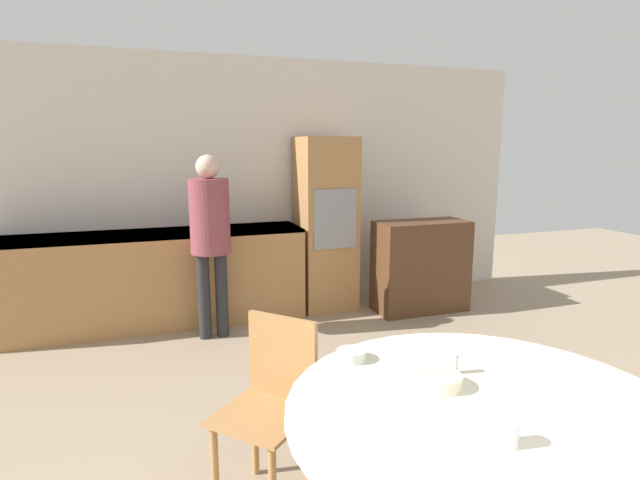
# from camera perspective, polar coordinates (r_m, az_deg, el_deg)

# --- Properties ---
(wall_back) EXTENTS (6.40, 0.05, 2.60)m
(wall_back) POSITION_cam_1_polar(r_m,az_deg,el_deg) (5.33, -8.56, 6.23)
(wall_back) COLOR silver
(wall_back) RESTS_ON ground_plane
(kitchen_counter) EXTENTS (2.80, 0.60, 0.90)m
(kitchen_counter) POSITION_cam_1_polar(r_m,az_deg,el_deg) (5.03, -18.20, -4.09)
(kitchen_counter) COLOR #AD7A47
(kitchen_counter) RESTS_ON ground_plane
(oven_unit) EXTENTS (0.56, 0.59, 1.80)m
(oven_unit) POSITION_cam_1_polar(r_m,az_deg,el_deg) (5.26, 0.60, 1.88)
(oven_unit) COLOR #AD7A47
(oven_unit) RESTS_ON ground_plane
(sideboard) EXTENTS (0.96, 0.45, 0.95)m
(sideboard) POSITION_cam_1_polar(r_m,az_deg,el_deg) (5.31, 11.43, -2.93)
(sideboard) COLOR #51331E
(sideboard) RESTS_ON ground_plane
(dining_table) EXTENTS (1.48, 1.48, 0.76)m
(dining_table) POSITION_cam_1_polar(r_m,az_deg,el_deg) (2.11, 18.22, -22.33)
(dining_table) COLOR #51331E
(dining_table) RESTS_ON ground_plane
(chair_far_left) EXTENTS (0.57, 0.57, 0.89)m
(chair_far_left) POSITION_cam_1_polar(r_m,az_deg,el_deg) (2.54, -5.51, -17.49)
(chair_far_left) COLOR #AD7A47
(chair_far_left) RESTS_ON ground_plane
(person_standing) EXTENTS (0.35, 0.35, 1.63)m
(person_standing) POSITION_cam_1_polar(r_m,az_deg,el_deg) (4.45, -12.45, 1.46)
(person_standing) COLOR #262628
(person_standing) RESTS_ON ground_plane
(cup) EXTENTS (0.07, 0.07, 0.08)m
(cup) POSITION_cam_1_polar(r_m,az_deg,el_deg) (1.80, 20.66, -19.94)
(cup) COLOR silver
(cup) RESTS_ON dining_table
(bowl_near) EXTENTS (0.13, 0.13, 0.04)m
(bowl_near) POSITION_cam_1_polar(r_m,az_deg,el_deg) (2.29, 3.58, -12.98)
(bowl_near) COLOR silver
(bowl_near) RESTS_ON dining_table
(bowl_centre) EXTENTS (0.17, 0.17, 0.05)m
(bowl_centre) POSITION_cam_1_polar(r_m,az_deg,el_deg) (2.10, 13.58, -15.39)
(bowl_centre) COLOR beige
(bowl_centre) RESTS_ON dining_table
(salt_shaker) EXTENTS (0.03, 0.03, 0.09)m
(salt_shaker) POSITION_cam_1_polar(r_m,az_deg,el_deg) (2.22, 15.14, -13.46)
(salt_shaker) COLOR white
(salt_shaker) RESTS_ON dining_table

